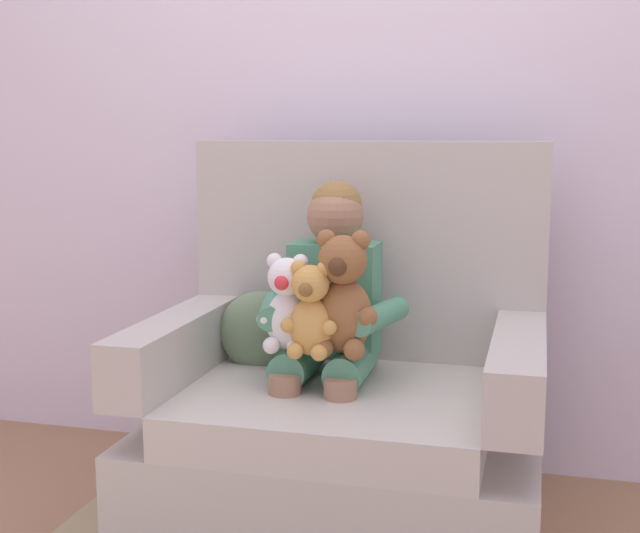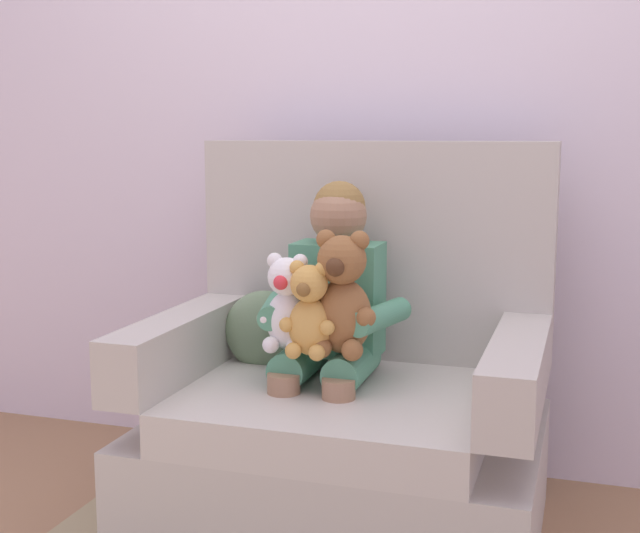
# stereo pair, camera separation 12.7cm
# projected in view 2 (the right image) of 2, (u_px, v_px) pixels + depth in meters

# --- Properties ---
(ground_plane) EXTENTS (8.00, 8.00, 0.00)m
(ground_plane) POSITION_uv_depth(u_px,v_px,m) (343.00, 531.00, 2.51)
(ground_plane) COLOR #936D4C
(back_wall) EXTENTS (6.00, 0.10, 2.60)m
(back_wall) POSITION_uv_depth(u_px,v_px,m) (397.00, 97.00, 2.92)
(back_wall) COLOR silver
(back_wall) RESTS_ON ground
(armchair) EXTENTS (1.13, 0.85, 1.15)m
(armchair) POSITION_uv_depth(u_px,v_px,m) (349.00, 412.00, 2.51)
(armchair) COLOR #BCB7AD
(armchair) RESTS_ON ground
(seated_child) EXTENTS (0.45, 0.39, 0.82)m
(seated_child) POSITION_uv_depth(u_px,v_px,m) (332.00, 307.00, 2.48)
(seated_child) COLOR #4C9370
(seated_child) RESTS_ON armchair
(plush_brown) EXTENTS (0.21, 0.17, 0.35)m
(plush_brown) POSITION_uv_depth(u_px,v_px,m) (342.00, 297.00, 2.32)
(plush_brown) COLOR brown
(plush_brown) RESTS_ON armchair
(plush_white) EXTENTS (0.17, 0.13, 0.28)m
(plush_white) POSITION_uv_depth(u_px,v_px,m) (287.00, 306.00, 2.37)
(plush_white) COLOR white
(plush_white) RESTS_ON armchair
(plush_honey) EXTENTS (0.16, 0.13, 0.27)m
(plush_honey) POSITION_uv_depth(u_px,v_px,m) (309.00, 312.00, 2.31)
(plush_honey) COLOR gold
(plush_honey) RESTS_ON armchair
(throw_pillow) EXTENTS (0.28, 0.16, 0.26)m
(throw_pillow) POSITION_uv_depth(u_px,v_px,m) (265.00, 331.00, 2.66)
(throw_pillow) COLOR slate
(throw_pillow) RESTS_ON armchair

